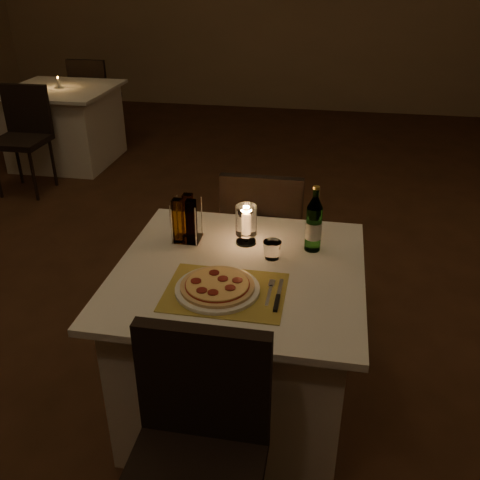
% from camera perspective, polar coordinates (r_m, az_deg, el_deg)
% --- Properties ---
extents(floor, '(8.00, 10.00, 0.02)m').
position_cam_1_polar(floor, '(3.06, -3.66, -9.60)').
color(floor, '#412515').
rests_on(floor, ground).
extents(main_table, '(1.00, 1.00, 0.74)m').
position_cam_1_polar(main_table, '(2.37, -0.09, -10.63)').
color(main_table, silver).
rests_on(main_table, ground).
extents(chair_near, '(0.42, 0.42, 0.90)m').
position_cam_1_polar(chair_near, '(1.75, -4.59, -20.57)').
color(chair_near, black).
rests_on(chair_near, ground).
extents(chair_far, '(0.42, 0.42, 0.90)m').
position_cam_1_polar(chair_far, '(2.87, 2.47, 0.93)').
color(chair_far, black).
rests_on(chair_far, ground).
extents(placemat, '(0.45, 0.34, 0.00)m').
position_cam_1_polar(placemat, '(2.02, -1.58, -5.55)').
color(placemat, '#A8923A').
rests_on(placemat, main_table).
extents(plate, '(0.32, 0.32, 0.01)m').
position_cam_1_polar(plate, '(2.02, -2.42, -5.25)').
color(plate, white).
rests_on(plate, placemat).
extents(pizza, '(0.28, 0.28, 0.02)m').
position_cam_1_polar(pizza, '(2.01, -2.43, -4.86)').
color(pizza, '#D8B77F').
rests_on(pizza, plate).
extents(fork, '(0.02, 0.18, 0.00)m').
position_cam_1_polar(fork, '(2.02, 3.22, -5.39)').
color(fork, silver).
rests_on(fork, placemat).
extents(knife, '(0.02, 0.22, 0.01)m').
position_cam_1_polar(knife, '(1.97, 4.01, -6.37)').
color(knife, black).
rests_on(knife, placemat).
extents(tumbler, '(0.08, 0.08, 0.08)m').
position_cam_1_polar(tumbler, '(2.22, 3.44, -1.07)').
color(tumbler, white).
rests_on(tumbler, main_table).
extents(water_bottle, '(0.07, 0.07, 0.29)m').
position_cam_1_polar(water_bottle, '(2.27, 7.87, 1.61)').
color(water_bottle, '#6BB05E').
rests_on(water_bottle, main_table).
extents(hurricane_candle, '(0.09, 0.09, 0.18)m').
position_cam_1_polar(hurricane_candle, '(2.31, 0.67, 1.98)').
color(hurricane_candle, white).
rests_on(hurricane_candle, main_table).
extents(cruet_caddy, '(0.12, 0.12, 0.21)m').
position_cam_1_polar(cruet_caddy, '(2.34, -5.78, 2.05)').
color(cruet_caddy, white).
rests_on(cruet_caddy, main_table).
extents(neighbor_table_left, '(1.00, 1.00, 0.74)m').
position_cam_1_polar(neighbor_table_left, '(5.69, -18.14, 11.55)').
color(neighbor_table_left, silver).
rests_on(neighbor_table_left, ground).
extents(neighbor_chair_la, '(0.42, 0.42, 0.90)m').
position_cam_1_polar(neighbor_chair_la, '(5.05, -22.08, 11.00)').
color(neighbor_chair_la, black).
rests_on(neighbor_chair_la, ground).
extents(neighbor_chair_lb, '(0.42, 0.42, 0.90)m').
position_cam_1_polar(neighbor_chair_lb, '(6.26, -15.41, 15.02)').
color(neighbor_chair_lb, black).
rests_on(neighbor_chair_lb, ground).
extents(neighbor_candle_left, '(0.03, 0.03, 0.11)m').
position_cam_1_polar(neighbor_candle_left, '(5.59, -18.79, 15.60)').
color(neighbor_candle_left, white).
rests_on(neighbor_candle_left, neighbor_table_left).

